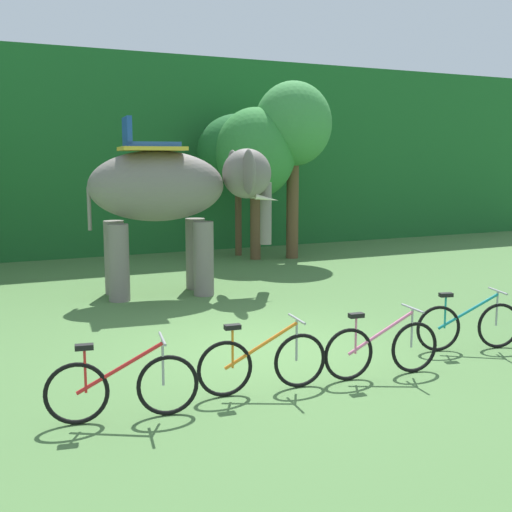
# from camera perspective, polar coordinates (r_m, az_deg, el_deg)

# --- Properties ---
(ground_plane) EXTENTS (80.00, 80.00, 0.00)m
(ground_plane) POSITION_cam_1_polar(r_m,az_deg,el_deg) (10.02, 1.10, -8.24)
(ground_plane) COLOR #4C753D
(foliage_hedge) EXTENTS (36.00, 6.00, 6.12)m
(foliage_hedge) POSITION_cam_1_polar(r_m,az_deg,el_deg) (22.74, -14.52, 8.67)
(foliage_hedge) COLOR #1E6028
(foliage_hedge) RESTS_ON ground
(tree_far_left) EXTENTS (2.46, 2.46, 4.27)m
(tree_far_left) POSITION_cam_1_polar(r_m,az_deg,el_deg) (19.49, -1.61, 9.32)
(tree_far_left) COLOR brown
(tree_far_left) RESTS_ON ground
(tree_center) EXTENTS (2.32, 2.32, 4.40)m
(tree_center) POSITION_cam_1_polar(r_m,az_deg,el_deg) (18.69, -0.06, 9.08)
(tree_center) COLOR brown
(tree_center) RESTS_ON ground
(tree_far_right) EXTENTS (2.25, 2.25, 5.16)m
(tree_far_right) POSITION_cam_1_polar(r_m,az_deg,el_deg) (18.97, 3.33, 11.45)
(tree_far_right) COLOR brown
(tree_far_right) RESTS_ON ground
(elephant) EXTENTS (4.22, 2.13, 3.78)m
(elephant) POSITION_cam_1_polar(r_m,az_deg,el_deg) (13.90, -7.41, 5.62)
(elephant) COLOR slate
(elephant) RESTS_ON ground
(bike_red) EXTENTS (1.69, 0.52, 0.92)m
(bike_red) POSITION_cam_1_polar(r_m,az_deg,el_deg) (7.43, -11.80, -11.33)
(bike_red) COLOR black
(bike_red) RESTS_ON ground
(bike_orange) EXTENTS (1.71, 0.52, 0.92)m
(bike_orange) POSITION_cam_1_polar(r_m,az_deg,el_deg) (8.11, 0.62, -9.44)
(bike_orange) COLOR black
(bike_orange) RESTS_ON ground
(bike_pink) EXTENTS (1.71, 0.52, 0.92)m
(bike_pink) POSITION_cam_1_polar(r_m,az_deg,el_deg) (8.83, 11.15, -8.10)
(bike_pink) COLOR black
(bike_pink) RESTS_ON ground
(bike_teal) EXTENTS (1.66, 0.62, 0.92)m
(bike_teal) POSITION_cam_1_polar(r_m,az_deg,el_deg) (10.39, 18.42, -5.87)
(bike_teal) COLOR black
(bike_teal) RESTS_ON ground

